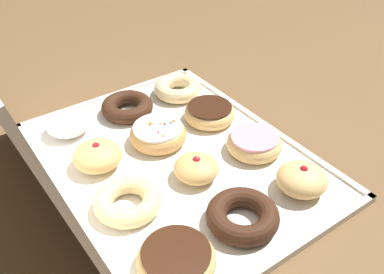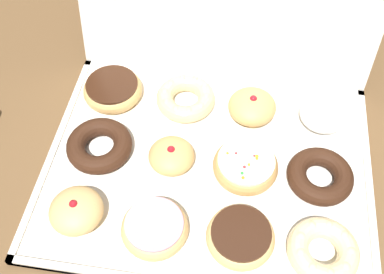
{
  "view_description": "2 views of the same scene",
  "coord_description": "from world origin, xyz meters",
  "px_view_note": "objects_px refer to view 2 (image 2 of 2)",
  "views": [
    {
      "loc": [
        -0.53,
        0.34,
        0.53
      ],
      "look_at": [
        0.0,
        -0.04,
        0.04
      ],
      "focal_mm": 40.28,
      "sensor_mm": 36.0,
      "label": 1
    },
    {
      "loc": [
        0.04,
        -0.42,
        0.69
      ],
      "look_at": [
        -0.03,
        0.04,
        0.04
      ],
      "focal_mm": 42.14,
      "sensor_mm": 36.0,
      "label": 2
    }
  ],
  "objects_px": {
    "pink_frosted_donut_1": "(155,228)",
    "chocolate_cake_ring_donut_4": "(99,145)",
    "jelly_filled_donut_5": "(172,155)",
    "chocolate_cake_ring_donut_7": "(320,174)",
    "cruller_donut_9": "(186,98)",
    "donut_box": "(207,168)",
    "chocolate_frosted_donut_8": "(113,89)",
    "jelly_filled_donut_10": "(252,107)",
    "chocolate_frosted_donut_2": "(240,237)",
    "cruller_donut_3": "(323,251)",
    "jelly_filled_donut_0": "(76,211)",
    "sprinkle_donut_6": "(246,164)",
    "powdered_filled_donut_11": "(323,114)"
  },
  "relations": [
    {
      "from": "jelly_filled_donut_5",
      "to": "sprinkle_donut_6",
      "type": "bearing_deg",
      "value": 0.49
    },
    {
      "from": "pink_frosted_donut_1",
      "to": "chocolate_cake_ring_donut_4",
      "type": "distance_m",
      "value": 0.19
    },
    {
      "from": "chocolate_frosted_donut_8",
      "to": "jelly_filled_donut_10",
      "type": "bearing_deg",
      "value": -1.68
    },
    {
      "from": "donut_box",
      "to": "chocolate_frosted_donut_8",
      "type": "relative_size",
      "value": 4.97
    },
    {
      "from": "donut_box",
      "to": "jelly_filled_donut_0",
      "type": "distance_m",
      "value": 0.24
    },
    {
      "from": "jelly_filled_donut_0",
      "to": "pink_frosted_donut_1",
      "type": "bearing_deg",
      "value": -3.48
    },
    {
      "from": "chocolate_frosted_donut_8",
      "to": "chocolate_frosted_donut_2",
      "type": "bearing_deg",
      "value": -44.39
    },
    {
      "from": "jelly_filled_donut_5",
      "to": "jelly_filled_donut_10",
      "type": "height_order",
      "value": "jelly_filled_donut_10"
    },
    {
      "from": "chocolate_frosted_donut_8",
      "to": "powdered_filled_donut_11",
      "type": "distance_m",
      "value": 0.41
    },
    {
      "from": "cruller_donut_3",
      "to": "jelly_filled_donut_0",
      "type": "bearing_deg",
      "value": 179.1
    },
    {
      "from": "chocolate_frosted_donut_8",
      "to": "cruller_donut_9",
      "type": "height_order",
      "value": "same"
    },
    {
      "from": "chocolate_frosted_donut_8",
      "to": "powdered_filled_donut_11",
      "type": "xyz_separation_m",
      "value": [
        0.41,
        -0.0,
        0.0
      ]
    },
    {
      "from": "chocolate_frosted_donut_8",
      "to": "jelly_filled_donut_10",
      "type": "distance_m",
      "value": 0.27
    },
    {
      "from": "cruller_donut_3",
      "to": "sprinkle_donut_6",
      "type": "relative_size",
      "value": 0.98
    },
    {
      "from": "pink_frosted_donut_1",
      "to": "chocolate_frosted_donut_2",
      "type": "bearing_deg",
      "value": 2.37
    },
    {
      "from": "pink_frosted_donut_1",
      "to": "sprinkle_donut_6",
      "type": "height_order",
      "value": "sprinkle_donut_6"
    },
    {
      "from": "jelly_filled_donut_10",
      "to": "powdered_filled_donut_11",
      "type": "bearing_deg",
      "value": 1.47
    },
    {
      "from": "donut_box",
      "to": "chocolate_frosted_donut_8",
      "type": "distance_m",
      "value": 0.25
    },
    {
      "from": "chocolate_frosted_donut_2",
      "to": "jelly_filled_donut_5",
      "type": "xyz_separation_m",
      "value": [
        -0.13,
        0.13,
        0.0
      ]
    },
    {
      "from": "cruller_donut_3",
      "to": "powdered_filled_donut_11",
      "type": "relative_size",
      "value": 1.26
    },
    {
      "from": "chocolate_cake_ring_donut_4",
      "to": "chocolate_cake_ring_donut_7",
      "type": "distance_m",
      "value": 0.39
    },
    {
      "from": "donut_box",
      "to": "jelly_filled_donut_0",
      "type": "bearing_deg",
      "value": -146.71
    },
    {
      "from": "jelly_filled_donut_0",
      "to": "cruller_donut_9",
      "type": "relative_size",
      "value": 0.77
    },
    {
      "from": "chocolate_frosted_donut_8",
      "to": "cruller_donut_9",
      "type": "relative_size",
      "value": 1.01
    },
    {
      "from": "pink_frosted_donut_1",
      "to": "cruller_donut_9",
      "type": "relative_size",
      "value": 0.95
    },
    {
      "from": "chocolate_cake_ring_donut_4",
      "to": "jelly_filled_donut_5",
      "type": "bearing_deg",
      "value": -1.56
    },
    {
      "from": "donut_box",
      "to": "chocolate_cake_ring_donut_4",
      "type": "height_order",
      "value": "chocolate_cake_ring_donut_4"
    },
    {
      "from": "jelly_filled_donut_0",
      "to": "chocolate_cake_ring_donut_4",
      "type": "relative_size",
      "value": 0.75
    },
    {
      "from": "cruller_donut_9",
      "to": "donut_box",
      "type": "bearing_deg",
      "value": -66.25
    },
    {
      "from": "donut_box",
      "to": "chocolate_frosted_donut_8",
      "type": "height_order",
      "value": "chocolate_frosted_donut_8"
    },
    {
      "from": "chocolate_cake_ring_donut_7",
      "to": "cruller_donut_9",
      "type": "distance_m",
      "value": 0.29
    },
    {
      "from": "jelly_filled_donut_0",
      "to": "cruller_donut_3",
      "type": "height_order",
      "value": "jelly_filled_donut_0"
    },
    {
      "from": "chocolate_frosted_donut_2",
      "to": "powdered_filled_donut_11",
      "type": "bearing_deg",
      "value": 63.47
    },
    {
      "from": "sprinkle_donut_6",
      "to": "cruller_donut_3",
      "type": "bearing_deg",
      "value": -46.52
    },
    {
      "from": "chocolate_cake_ring_donut_4",
      "to": "cruller_donut_9",
      "type": "bearing_deg",
      "value": 44.48
    },
    {
      "from": "jelly_filled_donut_5",
      "to": "sprinkle_donut_6",
      "type": "xyz_separation_m",
      "value": [
        0.13,
        0.0,
        -0.0
      ]
    },
    {
      "from": "chocolate_frosted_donut_2",
      "to": "cruller_donut_3",
      "type": "relative_size",
      "value": 0.98
    },
    {
      "from": "pink_frosted_donut_1",
      "to": "jelly_filled_donut_10",
      "type": "distance_m",
      "value": 0.3
    },
    {
      "from": "chocolate_frosted_donut_8",
      "to": "cruller_donut_9",
      "type": "distance_m",
      "value": 0.14
    },
    {
      "from": "jelly_filled_donut_5",
      "to": "sprinkle_donut_6",
      "type": "height_order",
      "value": "jelly_filled_donut_5"
    },
    {
      "from": "chocolate_frosted_donut_2",
      "to": "cruller_donut_9",
      "type": "xyz_separation_m",
      "value": [
        -0.13,
        0.27,
        -0.0
      ]
    },
    {
      "from": "cruller_donut_3",
      "to": "sprinkle_donut_6",
      "type": "bearing_deg",
      "value": 133.48
    },
    {
      "from": "chocolate_cake_ring_donut_4",
      "to": "jelly_filled_donut_5",
      "type": "relative_size",
      "value": 1.45
    },
    {
      "from": "donut_box",
      "to": "jelly_filled_donut_10",
      "type": "distance_m",
      "value": 0.15
    },
    {
      "from": "jelly_filled_donut_5",
      "to": "cruller_donut_9",
      "type": "distance_m",
      "value": 0.14
    },
    {
      "from": "jelly_filled_donut_5",
      "to": "chocolate_frosted_donut_8",
      "type": "height_order",
      "value": "jelly_filled_donut_5"
    },
    {
      "from": "donut_box",
      "to": "sprinkle_donut_6",
      "type": "height_order",
      "value": "sprinkle_donut_6"
    },
    {
      "from": "chocolate_frosted_donut_8",
      "to": "cruller_donut_3",
      "type": "bearing_deg",
      "value": -34.15
    },
    {
      "from": "pink_frosted_donut_1",
      "to": "jelly_filled_donut_10",
      "type": "relative_size",
      "value": 1.19
    },
    {
      "from": "jelly_filled_donut_0",
      "to": "powdered_filled_donut_11",
      "type": "bearing_deg",
      "value": 33.44
    }
  ]
}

